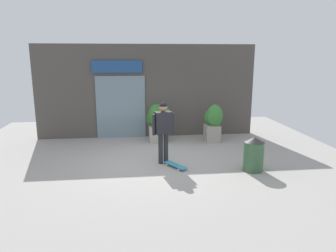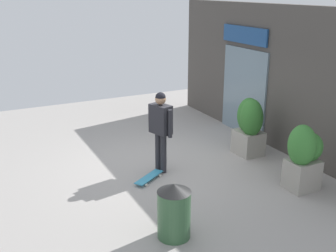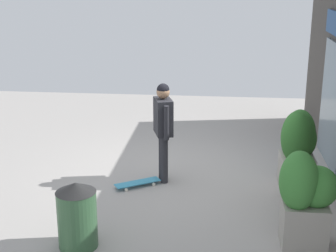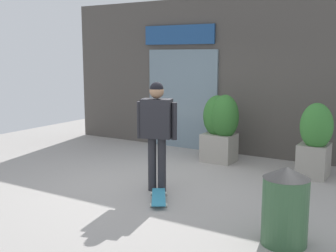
# 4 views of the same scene
# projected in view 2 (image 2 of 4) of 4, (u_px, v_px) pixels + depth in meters

# --- Properties ---
(ground_plane) EXTENTS (12.00, 12.00, 0.00)m
(ground_plane) POSITION_uv_depth(u_px,v_px,m) (164.00, 164.00, 9.11)
(ground_plane) COLOR #9E9993
(building_facade) EXTENTS (7.98, 0.31, 3.37)m
(building_facade) POSITION_uv_depth(u_px,v_px,m) (273.00, 77.00, 9.85)
(building_facade) COLOR #4C4742
(building_facade) RESTS_ON ground_plane
(skateboarder) EXTENTS (0.62, 0.39, 1.73)m
(skateboarder) POSITION_uv_depth(u_px,v_px,m) (161.00, 124.00, 8.43)
(skateboarder) COLOR #28282D
(skateboarder) RESTS_ON ground_plane
(skateboard) EXTENTS (0.59, 0.77, 0.08)m
(skateboard) POSITION_uv_depth(u_px,v_px,m) (149.00, 177.00, 8.34)
(skateboard) COLOR teal
(skateboard) RESTS_ON ground_plane
(planter_box_left) EXTENTS (0.82, 0.62, 1.37)m
(planter_box_left) POSITION_uv_depth(u_px,v_px,m) (250.00, 123.00, 9.44)
(planter_box_left) COLOR gray
(planter_box_left) RESTS_ON ground_plane
(planter_box_right) EXTENTS (0.57, 0.77, 1.33)m
(planter_box_right) POSITION_uv_depth(u_px,v_px,m) (304.00, 155.00, 7.78)
(planter_box_right) COLOR gray
(planter_box_right) RESTS_ON ground_plane
(trash_bin) EXTENTS (0.53, 0.53, 0.91)m
(trash_bin) POSITION_uv_depth(u_px,v_px,m) (174.00, 211.00, 6.33)
(trash_bin) COLOR #335938
(trash_bin) RESTS_ON ground_plane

